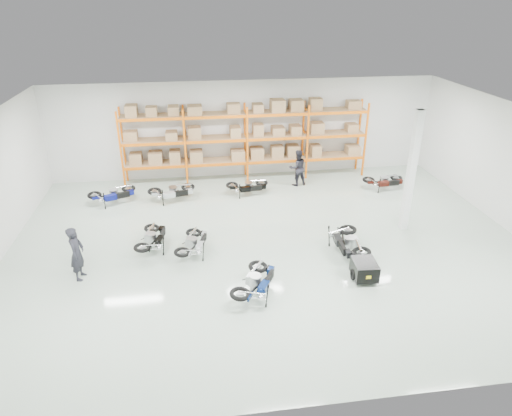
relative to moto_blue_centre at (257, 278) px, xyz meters
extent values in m
plane|color=#A6B9A7|center=(0.86, 2.82, -0.54)|extent=(18.00, 18.00, 0.00)
plane|color=white|center=(0.86, 2.82, 3.96)|extent=(18.00, 18.00, 0.00)
plane|color=silver|center=(0.86, 9.82, 1.71)|extent=(18.00, 0.00, 18.00)
plane|color=silver|center=(0.86, -4.18, 1.71)|extent=(18.00, 0.00, 18.00)
cube|color=orange|center=(-4.74, 8.82, 1.21)|extent=(0.08, 0.08, 3.50)
cube|color=orange|center=(-4.74, 9.72, 1.21)|extent=(0.08, 0.08, 3.50)
cube|color=orange|center=(-1.94, 8.82, 1.21)|extent=(0.08, 0.08, 3.50)
cube|color=orange|center=(-1.94, 9.72, 1.21)|extent=(0.08, 0.08, 3.50)
cube|color=orange|center=(0.86, 8.82, 1.21)|extent=(0.08, 0.08, 3.50)
cube|color=orange|center=(0.86, 9.72, 1.21)|extent=(0.08, 0.08, 3.50)
cube|color=orange|center=(3.66, 8.82, 1.21)|extent=(0.08, 0.08, 3.50)
cube|color=orange|center=(3.66, 9.72, 1.21)|extent=(0.08, 0.08, 3.50)
cube|color=orange|center=(6.46, 8.82, 1.21)|extent=(0.08, 0.08, 3.50)
cube|color=orange|center=(6.46, 9.72, 1.21)|extent=(0.08, 0.08, 3.50)
cube|color=orange|center=(-3.34, 8.82, 0.36)|extent=(2.70, 0.08, 0.12)
cube|color=orange|center=(-3.34, 9.72, 0.36)|extent=(2.70, 0.08, 0.12)
cube|color=#AB7E58|center=(-3.34, 9.27, 0.43)|extent=(2.68, 0.88, 0.02)
cube|color=#AB7E58|center=(-3.34, 9.27, 0.66)|extent=(2.40, 0.70, 0.44)
cube|color=orange|center=(-0.54, 8.82, 0.36)|extent=(2.70, 0.08, 0.12)
cube|color=orange|center=(-0.54, 9.72, 0.36)|extent=(2.70, 0.08, 0.12)
cube|color=#AB7E58|center=(-0.54, 9.27, 0.43)|extent=(2.68, 0.88, 0.02)
cube|color=#AB7E58|center=(-0.54, 9.27, 0.66)|extent=(2.40, 0.70, 0.44)
cube|color=orange|center=(2.26, 8.82, 0.36)|extent=(2.70, 0.08, 0.12)
cube|color=orange|center=(2.26, 9.72, 0.36)|extent=(2.70, 0.08, 0.12)
cube|color=#AB7E58|center=(2.26, 9.27, 0.43)|extent=(2.68, 0.88, 0.02)
cube|color=#AB7E58|center=(2.26, 9.27, 0.66)|extent=(2.40, 0.70, 0.44)
cube|color=orange|center=(5.06, 8.82, 0.36)|extent=(2.70, 0.08, 0.12)
cube|color=orange|center=(5.06, 9.72, 0.36)|extent=(2.70, 0.08, 0.12)
cube|color=#AB7E58|center=(5.06, 9.27, 0.43)|extent=(2.68, 0.88, 0.02)
cube|color=#AB7E58|center=(5.06, 9.27, 0.66)|extent=(2.40, 0.70, 0.44)
cube|color=orange|center=(-3.34, 8.82, 1.46)|extent=(2.70, 0.08, 0.12)
cube|color=orange|center=(-3.34, 9.72, 1.46)|extent=(2.70, 0.08, 0.12)
cube|color=#AB7E58|center=(-3.34, 9.27, 1.53)|extent=(2.68, 0.88, 0.02)
cube|color=#AB7E58|center=(-3.34, 9.27, 1.76)|extent=(2.40, 0.70, 0.44)
cube|color=orange|center=(-0.54, 8.82, 1.46)|extent=(2.70, 0.08, 0.12)
cube|color=orange|center=(-0.54, 9.72, 1.46)|extent=(2.70, 0.08, 0.12)
cube|color=#AB7E58|center=(-0.54, 9.27, 1.53)|extent=(2.68, 0.88, 0.02)
cube|color=#AB7E58|center=(-0.54, 9.27, 1.76)|extent=(2.40, 0.70, 0.44)
cube|color=orange|center=(2.26, 8.82, 1.46)|extent=(2.70, 0.08, 0.12)
cube|color=orange|center=(2.26, 9.72, 1.46)|extent=(2.70, 0.08, 0.12)
cube|color=#AB7E58|center=(2.26, 9.27, 1.53)|extent=(2.68, 0.88, 0.02)
cube|color=#AB7E58|center=(2.26, 9.27, 1.76)|extent=(2.40, 0.70, 0.44)
cube|color=orange|center=(5.06, 8.82, 1.46)|extent=(2.70, 0.08, 0.12)
cube|color=orange|center=(5.06, 9.72, 1.46)|extent=(2.70, 0.08, 0.12)
cube|color=#AB7E58|center=(5.06, 9.27, 1.53)|extent=(2.68, 0.88, 0.02)
cube|color=#AB7E58|center=(5.06, 9.27, 1.76)|extent=(2.40, 0.70, 0.44)
cube|color=orange|center=(-3.34, 8.82, 2.56)|extent=(2.70, 0.08, 0.12)
cube|color=orange|center=(-3.34, 9.72, 2.56)|extent=(2.70, 0.08, 0.12)
cube|color=#AB7E58|center=(-3.34, 9.27, 2.63)|extent=(2.68, 0.88, 0.02)
cube|color=#AB7E58|center=(-3.34, 9.27, 2.86)|extent=(2.40, 0.70, 0.44)
cube|color=orange|center=(-0.54, 8.82, 2.56)|extent=(2.70, 0.08, 0.12)
cube|color=orange|center=(-0.54, 9.72, 2.56)|extent=(2.70, 0.08, 0.12)
cube|color=#AB7E58|center=(-0.54, 9.27, 2.63)|extent=(2.68, 0.88, 0.02)
cube|color=#AB7E58|center=(-0.54, 9.27, 2.86)|extent=(2.40, 0.70, 0.44)
cube|color=orange|center=(2.26, 8.82, 2.56)|extent=(2.70, 0.08, 0.12)
cube|color=orange|center=(2.26, 9.72, 2.56)|extent=(2.70, 0.08, 0.12)
cube|color=#AB7E58|center=(2.26, 9.27, 2.63)|extent=(2.68, 0.88, 0.02)
cube|color=#AB7E58|center=(2.26, 9.27, 2.86)|extent=(2.40, 0.70, 0.44)
cube|color=orange|center=(5.06, 8.82, 2.56)|extent=(2.70, 0.08, 0.12)
cube|color=orange|center=(5.06, 9.72, 2.56)|extent=(2.70, 0.08, 0.12)
cube|color=#AB7E58|center=(5.06, 9.27, 2.63)|extent=(2.68, 0.88, 0.02)
cube|color=#AB7E58|center=(5.06, 9.27, 2.86)|extent=(2.40, 0.70, 0.44)
cube|color=white|center=(6.06, 3.32, 1.71)|extent=(0.25, 0.25, 4.50)
cube|color=black|center=(3.38, 0.28, -0.17)|extent=(0.75, 0.93, 0.51)
cube|color=yellow|center=(3.38, -0.17, -0.17)|extent=(0.15, 0.03, 0.10)
torus|color=black|center=(3.03, 0.28, -0.36)|extent=(0.07, 0.35, 0.35)
torus|color=black|center=(3.74, 0.28, -0.36)|extent=(0.07, 0.35, 0.35)
cylinder|color=black|center=(3.38, 0.88, -0.13)|extent=(0.09, 0.84, 0.04)
imported|color=black|center=(-5.29, 1.62, 0.33)|extent=(0.49, 0.68, 1.75)
imported|color=black|center=(3.05, 8.07, 0.29)|extent=(0.92, 0.78, 1.68)
camera|label=1|loc=(-1.59, -10.95, 7.52)|focal=32.00mm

